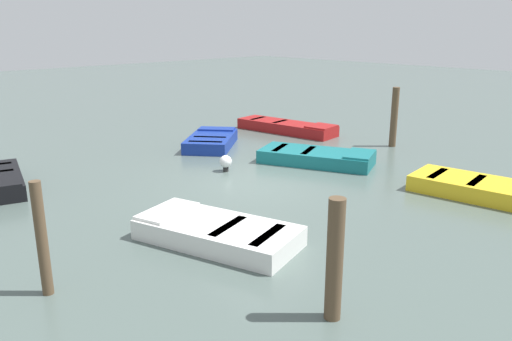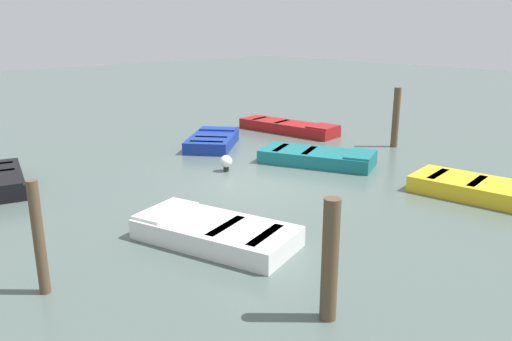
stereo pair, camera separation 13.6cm
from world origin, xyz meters
name	(u,v)px [view 2 (the right image)]	position (x,y,z in m)	size (l,w,h in m)	color
ground_plane	(256,183)	(0.00, 0.00, 0.00)	(80.00, 80.00, 0.00)	#4C5B56
rowboat_blue	(213,140)	(1.80, 4.12, 0.22)	(2.97, 2.79, 0.46)	navy
rowboat_white	(215,232)	(-3.24, -2.25, 0.22)	(2.31, 3.46, 0.46)	silver
rowboat_red	(289,127)	(5.52, 3.95, 0.22)	(1.68, 4.24, 0.46)	maroon
rowboat_teal	(318,157)	(2.73, 0.12, 0.22)	(2.67, 3.70, 0.46)	#14666B
rowboat_yellow	(489,190)	(3.28, -4.86, 0.22)	(1.90, 3.72, 0.46)	gold
mooring_piling_center	(39,238)	(-6.45, -1.92, 0.94)	(0.17, 0.17, 1.88)	brown
mooring_piling_far_left	(330,260)	(-3.75, -5.49, 0.93)	(0.24, 0.24, 1.85)	brown
mooring_piling_mid_left	(396,117)	(6.41, -0.24, 1.03)	(0.24, 0.24, 2.07)	brown
marker_buoy	(226,162)	(0.14, 1.42, 0.29)	(0.36, 0.36, 0.48)	#262626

